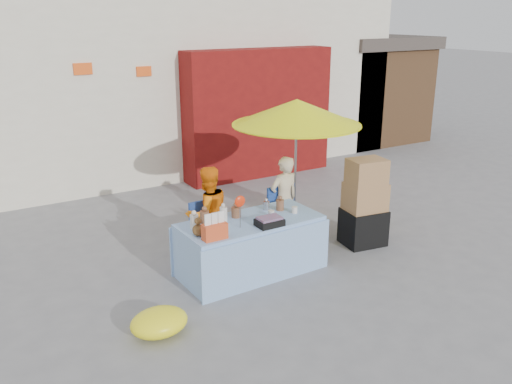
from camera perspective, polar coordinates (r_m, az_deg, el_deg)
ground at (r=7.16m, az=2.73°, el=-8.88°), size 80.00×80.00×0.00m
backdrop at (r=13.43m, az=-14.01°, el=17.11°), size 14.00×8.00×7.80m
market_table at (r=7.13m, az=-0.62°, el=-5.66°), size 1.93×0.94×1.15m
chair_left at (r=7.46m, az=-4.54°, el=-5.59°), size 0.51×0.50×0.85m
chair_right at (r=8.05m, az=3.44°, el=-3.72°), size 0.51×0.50×0.85m
vendor_orange at (r=7.42m, az=-5.08°, el=-2.31°), size 0.68×0.54×1.33m
vendor_beige at (r=8.01m, az=2.96°, el=-0.77°), size 0.49×0.34×1.31m
umbrella at (r=7.98m, az=4.30°, el=8.32°), size 1.90×1.90×2.09m
box_stack at (r=8.05m, az=11.35°, el=-1.41°), size 0.65×0.56×1.31m
tarp_bundle at (r=6.02m, az=-10.16°, el=-13.34°), size 0.66×0.55×0.28m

